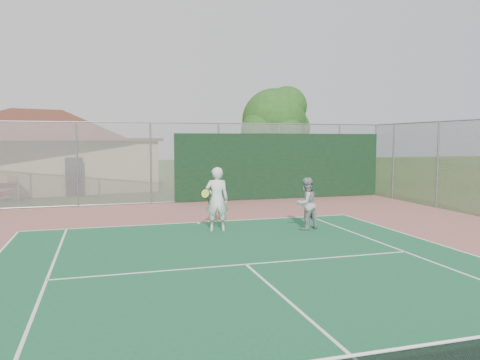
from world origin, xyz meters
name	(u,v)px	position (x,y,z in m)	size (l,w,h in m)	color
back_fence	(221,164)	(2.11, 16.98, 1.67)	(20.08, 0.11, 3.53)	gray
side_fence_right	(438,165)	(10.00, 12.50, 1.75)	(0.08, 9.00, 3.50)	gray
clubhouse	(42,142)	(-6.15, 24.41, 2.63)	(13.25, 10.07, 5.17)	tan
tree	(276,123)	(5.74, 19.67, 3.63)	(3.96, 3.76, 5.53)	#3A2915
player_white_front	(217,200)	(0.28, 10.30, 0.97)	(1.00, 0.78, 1.94)	silver
player_grey_back	(306,204)	(2.98, 9.77, 0.80)	(0.93, 0.82, 1.60)	#9D9FA1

